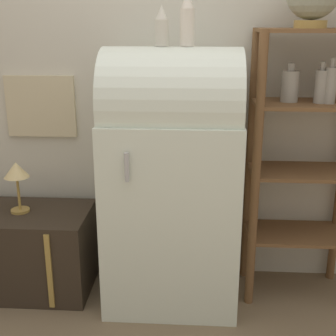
{
  "coord_description": "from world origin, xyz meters",
  "views": [
    {
      "loc": [
        0.14,
        -2.25,
        1.61
      ],
      "look_at": [
        -0.02,
        0.25,
        0.81
      ],
      "focal_mm": 50.0,
      "sensor_mm": 36.0,
      "label": 1
    }
  ],
  "objects_px": {
    "refrigerator": "(172,177)",
    "vase_left": "(162,27)",
    "vase_center": "(187,19)",
    "desk_lamp": "(17,174)",
    "suitcase_trunk": "(27,250)"
  },
  "relations": [
    {
      "from": "vase_left",
      "to": "vase_center",
      "type": "bearing_deg",
      "value": 0.13
    },
    {
      "from": "vase_center",
      "to": "desk_lamp",
      "type": "xyz_separation_m",
      "value": [
        -0.99,
        0.01,
        -0.86
      ]
    },
    {
      "from": "suitcase_trunk",
      "to": "vase_left",
      "type": "relative_size",
      "value": 3.78
    },
    {
      "from": "vase_left",
      "to": "desk_lamp",
      "type": "distance_m",
      "value": 1.19
    },
    {
      "from": "refrigerator",
      "to": "vase_center",
      "type": "distance_m",
      "value": 0.85
    },
    {
      "from": "refrigerator",
      "to": "vase_left",
      "type": "relative_size",
      "value": 7.16
    },
    {
      "from": "suitcase_trunk",
      "to": "vase_center",
      "type": "height_order",
      "value": "vase_center"
    },
    {
      "from": "vase_left",
      "to": "desk_lamp",
      "type": "height_order",
      "value": "vase_left"
    },
    {
      "from": "suitcase_trunk",
      "to": "desk_lamp",
      "type": "xyz_separation_m",
      "value": [
        -0.02,
        0.0,
        0.49
      ]
    },
    {
      "from": "vase_center",
      "to": "desk_lamp",
      "type": "relative_size",
      "value": 0.94
    },
    {
      "from": "refrigerator",
      "to": "vase_center",
      "type": "height_order",
      "value": "vase_center"
    },
    {
      "from": "refrigerator",
      "to": "suitcase_trunk",
      "type": "bearing_deg",
      "value": 178.45
    },
    {
      "from": "refrigerator",
      "to": "suitcase_trunk",
      "type": "distance_m",
      "value": 1.02
    },
    {
      "from": "desk_lamp",
      "to": "vase_center",
      "type": "bearing_deg",
      "value": -0.83
    },
    {
      "from": "refrigerator",
      "to": "desk_lamp",
      "type": "xyz_separation_m",
      "value": [
        -0.91,
        0.03,
        -0.01
      ]
    }
  ]
}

